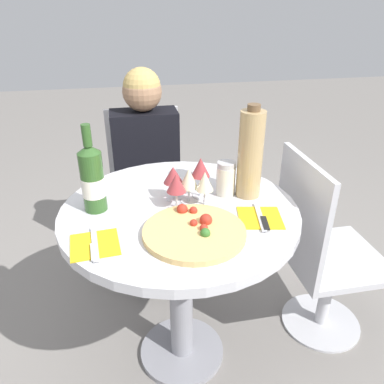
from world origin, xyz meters
name	(u,v)px	position (x,y,z in m)	size (l,w,h in m)	color
ground_plane	(182,352)	(0.00, 0.00, 0.00)	(12.00, 12.00, 0.00)	gray
dining_table	(180,242)	(0.00, 0.00, 0.62)	(0.88, 0.88, 0.78)	gray
chair_behind_diner	(147,192)	(-0.06, 0.83, 0.43)	(0.43, 0.43, 0.91)	silver
seated_diner	(149,185)	(-0.06, 0.69, 0.54)	(0.35, 0.41, 1.16)	black
chair_empty_side	(320,256)	(0.65, 0.04, 0.43)	(0.43, 0.43, 0.91)	silver
pizza_large	(195,231)	(0.02, -0.18, 0.79)	(0.34, 0.34, 0.05)	#DBB26B
wine_bottle	(92,179)	(-0.30, 0.05, 0.90)	(0.08, 0.08, 0.32)	#2D5623
tall_carafe	(250,154)	(0.28, 0.05, 0.95)	(0.09, 0.09, 0.36)	tan
sugar_shaker	(226,179)	(0.20, 0.07, 0.84)	(0.07, 0.07, 0.14)	silver
wine_glass_back_left	(173,176)	(-0.01, 0.07, 0.88)	(0.07, 0.07, 0.13)	silver
wine_glass_front_left	(176,184)	(-0.01, 0.00, 0.88)	(0.07, 0.07, 0.14)	silver
wine_glass_center	(189,179)	(0.04, 0.04, 0.87)	(0.07, 0.07, 0.14)	silver
wine_glass_back_right	(201,168)	(0.09, 0.07, 0.90)	(0.07, 0.07, 0.16)	silver
wine_glass_front_right	(205,182)	(0.09, 0.00, 0.87)	(0.06, 0.06, 0.14)	silver
place_setting_left	(95,245)	(-0.30, -0.19, 0.78)	(0.16, 0.19, 0.01)	gold
place_setting_right	(260,218)	(0.27, -0.13, 0.78)	(0.18, 0.19, 0.01)	gold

